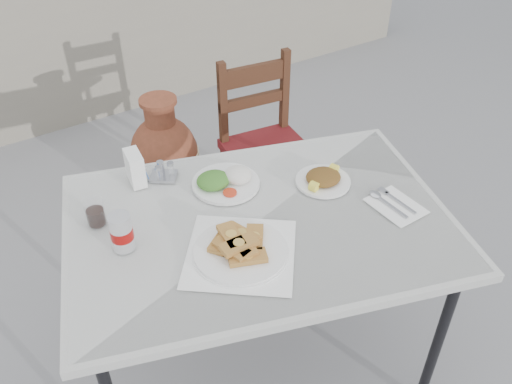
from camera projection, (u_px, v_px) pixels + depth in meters
ground at (254, 376)px, 2.24m from camera, size 80.00×80.00×0.00m
cafe_table at (260, 231)px, 1.86m from camera, size 1.49×1.22×0.79m
pide_plate at (240, 246)px, 1.68m from camera, size 0.47×0.47×0.07m
salad_rice_plate at (225, 180)px, 1.96m from camera, size 0.25×0.25×0.06m
salad_chopped_plate at (323, 179)px, 1.98m from camera, size 0.20×0.20×0.04m
soda_can at (122, 232)px, 1.68m from camera, size 0.07×0.07×0.13m
cola_glass at (95, 214)px, 1.79m from camera, size 0.07×0.07×0.09m
napkin_holder at (135, 168)px, 1.95m from camera, size 0.07×0.11×0.12m
condiment_caddy at (163, 173)px, 2.00m from camera, size 0.12×0.12×0.07m
cutlery_napkin at (392, 204)px, 1.89m from camera, size 0.15×0.20×0.01m
chair at (266, 147)px, 2.75m from camera, size 0.45×0.45×0.91m
terracotta_urn at (165, 157)px, 2.97m from camera, size 0.38×0.38×0.66m
back_wall at (48, 39)px, 3.53m from camera, size 6.00×0.25×1.20m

